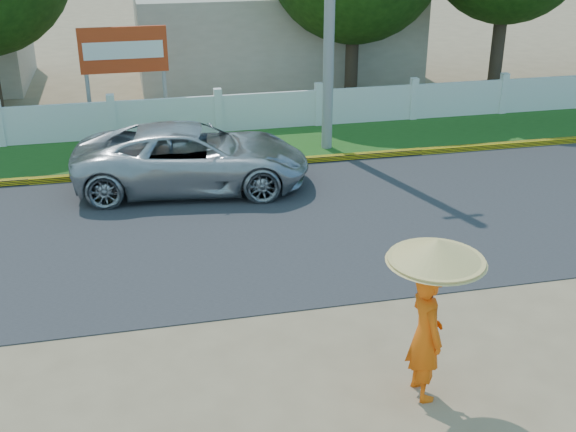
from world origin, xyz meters
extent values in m
plane|color=#9E8460|center=(0.00, 0.00, 0.00)|extent=(120.00, 120.00, 0.00)
cube|color=#38383A|center=(0.00, 4.50, 0.01)|extent=(60.00, 7.00, 0.02)
cube|color=#2D601E|center=(0.00, 9.75, 0.01)|extent=(60.00, 3.50, 0.03)
cube|color=yellow|center=(0.00, 8.05, 0.08)|extent=(40.00, 0.18, 0.16)
cube|color=silver|center=(0.00, 11.20, 0.55)|extent=(40.00, 0.10, 1.10)
cube|color=#B7AD99|center=(3.00, 18.00, 1.60)|extent=(10.00, 6.00, 3.20)
imported|color=#AFB3B7|center=(-1.16, 6.99, 0.75)|extent=(5.69, 3.15, 1.51)
imported|color=#F55B0C|center=(1.11, -1.46, 0.95)|extent=(0.48, 0.71, 1.90)
cylinder|color=gray|center=(1.16, -1.46, 1.68)|extent=(0.03, 0.03, 1.23)
cone|color=#D5B562|center=(1.16, -1.46, 2.21)|extent=(1.30, 1.30, 0.31)
cylinder|color=gray|center=(-3.62, 12.30, 1.00)|extent=(0.12, 0.12, 2.00)
cylinder|color=gray|center=(-1.42, 12.30, 1.00)|extent=(0.12, 0.12, 2.00)
cube|color=#B93313|center=(-2.52, 12.30, 2.30)|extent=(2.50, 0.12, 1.30)
cube|color=silver|center=(-2.52, 12.24, 2.30)|extent=(2.25, 0.02, 0.49)
cylinder|color=#473828|center=(4.99, 14.36, 1.56)|extent=(0.44, 0.44, 3.12)
cylinder|color=#473828|center=(9.78, 13.30, 1.81)|extent=(0.44, 0.44, 3.62)
camera|label=1|loc=(-2.48, -9.03, 6.31)|focal=45.00mm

